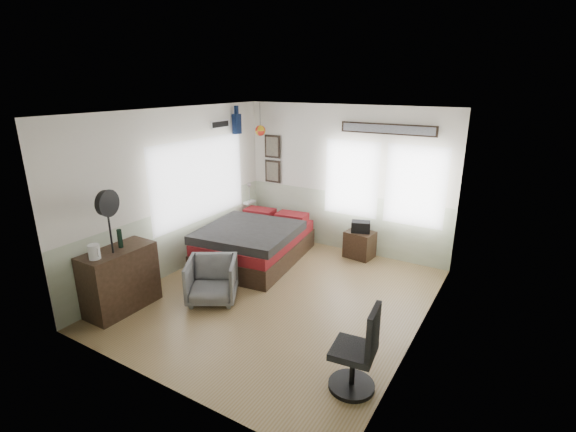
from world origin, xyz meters
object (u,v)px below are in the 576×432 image
Objects in this scene: bed at (255,242)px; armchair at (212,280)px; task_chair at (358,357)px; dresser at (120,279)px; nightstand at (360,244)px.

bed is 3.21× the size of armchair.
task_chair reaches higher than bed.
task_chair is (3.47, 0.17, -0.05)m from dresser.
dresser is (-0.62, -2.36, 0.12)m from bed.
bed is 4.64× the size of nightstand.
armchair is at bearing 41.97° from dresser.
task_chair reaches higher than dresser.
armchair is 2.62m from task_chair.
dresser is at bearing -169.82° from armchair.
nightstand is (1.57, 1.08, -0.08)m from bed.
armchair is (0.93, 0.84, -0.13)m from dresser.
task_chair is (1.28, -3.27, 0.15)m from nightstand.
bed reaches higher than nightstand.
task_chair is at bearing -61.56° from nightstand.
bed is 2.44m from dresser.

